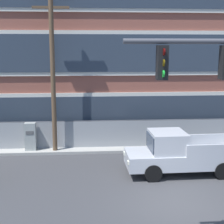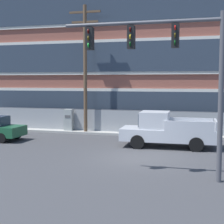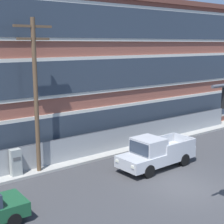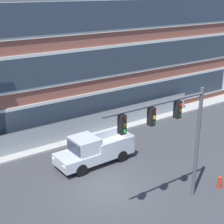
% 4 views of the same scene
% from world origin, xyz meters
% --- Properties ---
extents(ground_plane, '(160.00, 160.00, 0.00)m').
position_xyz_m(ground_plane, '(0.00, 0.00, 0.00)').
color(ground_plane, '#38383A').
extents(sidewalk_building_side, '(80.00, 1.64, 0.16)m').
position_xyz_m(sidewalk_building_side, '(0.00, 7.45, 0.08)').
color(sidewalk_building_side, '#9E9B93').
rests_on(sidewalk_building_side, ground).
extents(brick_mill_building, '(49.26, 12.41, 11.30)m').
position_xyz_m(brick_mill_building, '(-0.85, 14.17, 5.66)').
color(brick_mill_building, brown).
rests_on(brick_mill_building, ground).
extents(chain_link_fence, '(26.99, 0.06, 1.76)m').
position_xyz_m(chain_link_fence, '(0.70, 7.52, 0.90)').
color(chain_link_fence, gray).
rests_on(chain_link_fence, ground).
extents(traffic_signal_mast, '(6.29, 0.43, 6.42)m').
position_xyz_m(traffic_signal_mast, '(1.81, -3.17, 4.71)').
color(traffic_signal_mast, '#4C4C51').
rests_on(traffic_signal_mast, ground).
extents(pickup_truck_silver, '(5.51, 2.17, 2.07)m').
position_xyz_m(pickup_truck_silver, '(1.04, 3.30, 0.97)').
color(pickup_truck_silver, '#B2B5BA').
rests_on(pickup_truck_silver, ground).
extents(fire_hydrant, '(0.24, 0.24, 0.78)m').
position_xyz_m(fire_hydrant, '(5.61, -3.60, 0.38)').
color(fire_hydrant, red).
rests_on(fire_hydrant, ground).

